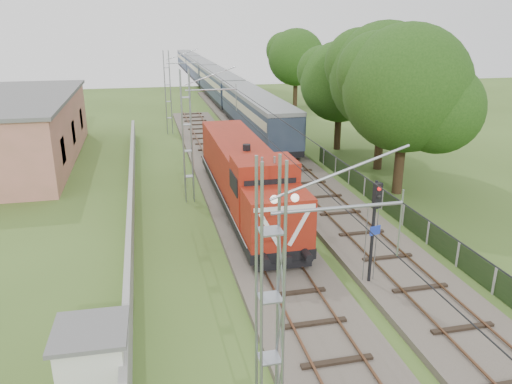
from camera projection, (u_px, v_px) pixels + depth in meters
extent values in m
plane|color=#3C5520|center=(291.00, 292.00, 20.59)|extent=(140.00, 140.00, 0.00)
cube|color=#6B6054|center=(255.00, 225.00, 27.00)|extent=(4.20, 70.00, 0.30)
cube|color=black|center=(255.00, 221.00, 26.93)|extent=(2.40, 70.00, 0.10)
cube|color=brown|center=(239.00, 221.00, 26.73)|extent=(0.08, 70.00, 0.05)
cube|color=brown|center=(270.00, 219.00, 27.09)|extent=(0.08, 70.00, 0.05)
cube|color=#6B6054|center=(280.00, 158.00, 40.04)|extent=(4.20, 80.00, 0.30)
cube|color=black|center=(280.00, 156.00, 39.97)|extent=(2.40, 80.00, 0.10)
cube|color=brown|center=(270.00, 156.00, 39.77)|extent=(0.08, 80.00, 0.05)
cube|color=brown|center=(290.00, 155.00, 40.12)|extent=(0.08, 80.00, 0.05)
cylinder|color=gray|center=(338.00, 208.00, 10.69)|extent=(3.00, 0.08, 0.08)
cylinder|color=gray|center=(211.00, 90.00, 29.14)|extent=(3.00, 0.08, 0.08)
cylinder|color=gray|center=(182.00, 63.00, 47.59)|extent=(3.00, 0.08, 0.08)
cylinder|color=black|center=(236.00, 111.00, 29.88)|extent=(0.03, 70.00, 0.03)
cylinder|color=black|center=(236.00, 89.00, 29.45)|extent=(0.03, 70.00, 0.03)
cube|color=#9E9E99|center=(131.00, 193.00, 30.06)|extent=(0.25, 40.00, 1.50)
cube|color=tan|center=(19.00, 131.00, 38.79)|extent=(8.00, 20.00, 5.00)
cube|color=#606060|center=(14.00, 97.00, 37.94)|extent=(8.40, 20.40, 0.25)
cube|color=black|center=(63.00, 150.00, 34.17)|extent=(0.10, 1.60, 1.80)
cube|color=black|center=(73.00, 132.00, 39.71)|extent=(0.10, 1.60, 1.80)
cube|color=black|center=(81.00, 119.00, 45.24)|extent=(0.10, 1.60, 1.80)
cube|color=black|center=(429.00, 233.00, 24.83)|extent=(0.05, 32.00, 1.15)
cube|color=#9E9E99|center=(324.00, 157.00, 38.67)|extent=(0.12, 0.12, 1.20)
cube|color=black|center=(245.00, 195.00, 29.13)|extent=(2.96, 16.75, 0.49)
cube|color=black|center=(267.00, 236.00, 24.22)|extent=(2.17, 3.55, 0.49)
cube|color=black|center=(229.00, 173.00, 34.22)|extent=(2.17, 3.55, 0.49)
cube|color=black|center=(283.00, 264.00, 21.62)|extent=(2.56, 0.25, 0.34)
cube|color=maroon|center=(277.00, 217.00, 22.09)|extent=(2.86, 2.46, 2.27)
sphere|color=white|center=(274.00, 199.00, 20.49)|extent=(0.35, 0.35, 0.35)
sphere|color=white|center=(295.00, 198.00, 20.67)|extent=(0.35, 0.35, 0.35)
cube|color=silver|center=(270.00, 230.00, 20.82)|extent=(0.99, 0.06, 1.65)
cube|color=silver|center=(299.00, 228.00, 21.08)|extent=(0.99, 0.06, 1.65)
cube|color=silver|center=(285.00, 208.00, 20.65)|extent=(2.66, 0.06, 0.18)
cube|color=maroon|center=(264.00, 191.00, 24.17)|extent=(2.96, 2.36, 3.15)
cube|color=black|center=(270.00, 189.00, 22.90)|extent=(2.46, 0.06, 0.89)
cube|color=maroon|center=(237.00, 159.00, 30.86)|extent=(2.76, 11.92, 2.56)
cylinder|color=black|center=(247.00, 148.00, 27.62)|extent=(0.43, 0.43, 0.39)
cylinder|color=gray|center=(262.00, 161.00, 22.82)|extent=(0.12, 0.12, 0.34)
cylinder|color=gray|center=(275.00, 160.00, 22.95)|extent=(0.12, 0.12, 0.34)
cube|color=black|center=(256.00, 127.00, 48.02)|extent=(2.85, 21.62, 0.49)
cube|color=#303C50|center=(256.00, 111.00, 47.51)|extent=(2.95, 21.62, 2.65)
cube|color=#C0B894|center=(256.00, 106.00, 47.35)|extent=(2.99, 20.76, 0.74)
cube|color=gray|center=(256.00, 96.00, 47.03)|extent=(3.00, 21.62, 0.34)
cube|color=black|center=(220.00, 95.00, 68.88)|extent=(2.85, 21.62, 0.49)
cube|color=#303C50|center=(219.00, 84.00, 68.37)|extent=(2.95, 21.62, 2.65)
cube|color=#C0B894|center=(219.00, 80.00, 68.21)|extent=(2.99, 20.76, 0.74)
cube|color=gray|center=(219.00, 73.00, 67.89)|extent=(3.00, 21.62, 0.34)
cube|color=black|center=(200.00, 78.00, 89.73)|extent=(2.85, 21.62, 0.49)
cube|color=#303C50|center=(200.00, 69.00, 89.22)|extent=(2.95, 21.62, 2.65)
cube|color=#C0B894|center=(200.00, 66.00, 89.06)|extent=(2.99, 20.76, 0.74)
cube|color=gray|center=(200.00, 61.00, 88.74)|extent=(3.00, 21.62, 0.34)
cube|color=black|center=(188.00, 67.00, 110.59)|extent=(2.85, 21.62, 0.49)
cube|color=#303C50|center=(188.00, 60.00, 110.08)|extent=(2.95, 21.62, 2.65)
cube|color=#C0B894|center=(188.00, 58.00, 109.92)|extent=(2.99, 20.76, 0.74)
cube|color=gray|center=(188.00, 53.00, 109.60)|extent=(3.00, 21.62, 0.34)
cylinder|color=black|center=(372.00, 236.00, 20.22)|extent=(0.13, 0.13, 4.69)
cube|color=black|center=(377.00, 196.00, 19.51)|extent=(0.37, 0.29, 1.03)
sphere|color=red|center=(379.00, 189.00, 19.30)|extent=(0.17, 0.17, 0.17)
sphere|color=black|center=(379.00, 197.00, 19.41)|extent=(0.17, 0.17, 0.17)
sphere|color=black|center=(378.00, 204.00, 19.51)|extent=(0.17, 0.17, 0.17)
cube|color=#1B32A4|center=(375.00, 230.00, 20.03)|extent=(0.51, 0.19, 0.38)
cube|color=silver|center=(94.00, 363.00, 14.73)|extent=(1.92, 1.92, 2.05)
cube|color=#606060|center=(90.00, 331.00, 14.37)|extent=(2.21, 2.21, 0.14)
cylinder|color=#3E2719|center=(400.00, 157.00, 31.71)|extent=(0.63, 0.63, 4.77)
sphere|color=#1B3C10|center=(407.00, 88.00, 30.31)|extent=(7.80, 7.80, 7.80)
sphere|color=#1B3C10|center=(438.00, 108.00, 29.90)|extent=(5.46, 5.46, 5.46)
sphere|color=#1B3C10|center=(377.00, 72.00, 31.00)|extent=(5.07, 5.07, 5.07)
cylinder|color=#3E2719|center=(380.00, 138.00, 37.00)|extent=(0.62, 0.62, 4.81)
sphere|color=#1B3C10|center=(385.00, 78.00, 35.58)|extent=(7.88, 7.88, 7.88)
sphere|color=#1B3C10|center=(412.00, 95.00, 35.17)|extent=(5.51, 5.51, 5.51)
sphere|color=#1B3C10|center=(360.00, 64.00, 36.28)|extent=(5.12, 5.12, 5.12)
cylinder|color=#3E2719|center=(338.00, 126.00, 42.95)|extent=(0.57, 0.57, 4.11)
sphere|color=#1B3C10|center=(340.00, 82.00, 41.74)|extent=(6.72, 6.72, 6.72)
sphere|color=#1B3C10|center=(359.00, 94.00, 41.39)|extent=(4.71, 4.71, 4.71)
sphere|color=#1B3C10|center=(323.00, 72.00, 42.34)|extent=(4.37, 4.37, 4.37)
cylinder|color=#3E2719|center=(295.00, 89.00, 65.29)|extent=(0.57, 0.57, 4.40)
sphere|color=#1B3C10|center=(296.00, 57.00, 63.99)|extent=(7.21, 7.21, 7.21)
sphere|color=#1B3C10|center=(309.00, 66.00, 63.62)|extent=(5.04, 5.04, 5.04)
sphere|color=#1B3C10|center=(284.00, 50.00, 64.63)|extent=(4.68, 4.68, 4.68)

